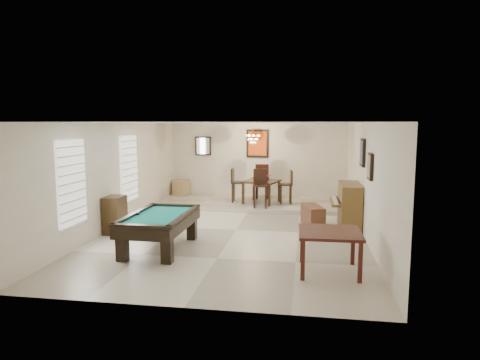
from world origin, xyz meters
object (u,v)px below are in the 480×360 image
(dining_chair_south, at_px, (260,189))
(dining_chair_west, at_px, (238,185))
(dining_chair_east, at_px, (286,187))
(chandelier, at_px, (253,136))
(upright_piano, at_px, (344,206))
(flower_vase, at_px, (261,173))
(dining_table, at_px, (261,190))
(pool_table, at_px, (160,232))
(square_table, at_px, (329,252))
(dining_chair_north, at_px, (262,181))
(piano_bench, at_px, (313,216))
(corner_bench, at_px, (181,187))
(apothecary_chest, at_px, (115,215))

(dining_chair_south, relative_size, dining_chair_west, 1.06)
(dining_chair_east, bearing_deg, chandelier, -105.05)
(upright_piano, distance_m, chandelier, 4.01)
(dining_chair_east, bearing_deg, flower_vase, -95.54)
(dining_chair_west, bearing_deg, dining_chair_south, -136.02)
(dining_table, distance_m, dining_chair_east, 0.76)
(pool_table, height_order, square_table, square_table)
(dining_chair_south, height_order, dining_chair_north, dining_chair_north)
(upright_piano, height_order, dining_chair_east, dining_chair_east)
(piano_bench, xyz_separation_m, dining_chair_south, (-1.51, 1.63, 0.42))
(piano_bench, relative_size, dining_chair_west, 0.90)
(square_table, distance_m, dining_chair_north, 6.77)
(flower_vase, distance_m, dining_chair_north, 0.88)
(pool_table, xyz_separation_m, dining_chair_south, (1.63, 4.11, 0.33))
(chandelier, bearing_deg, upright_piano, -44.48)
(corner_bench, bearing_deg, pool_table, -77.43)
(piano_bench, relative_size, dining_chair_east, 0.93)
(dining_chair_north, xyz_separation_m, dining_chair_west, (-0.68, -0.76, -0.04))
(dining_table, height_order, dining_chair_west, dining_chair_west)
(dining_table, distance_m, corner_bench, 3.14)
(upright_piano, height_order, apothecary_chest, upright_piano)
(corner_bench, xyz_separation_m, chandelier, (2.63, -0.97, 1.83))
(dining_chair_west, bearing_deg, chandelier, -74.95)
(corner_bench, bearing_deg, upright_piano, -34.03)
(corner_bench, bearing_deg, dining_chair_east, -16.92)
(flower_vase, bearing_deg, upright_piano, -45.93)
(chandelier, bearing_deg, piano_bench, -53.99)
(dining_table, xyz_separation_m, dining_chair_south, (0.05, -0.75, 0.15))
(corner_bench, bearing_deg, piano_bench, -38.15)
(flower_vase, bearing_deg, dining_chair_east, 1.72)
(upright_piano, distance_m, dining_table, 3.33)
(chandelier, bearing_deg, dining_table, -29.83)
(dining_chair_south, relative_size, dining_chair_east, 1.10)
(upright_piano, xyz_separation_m, piano_bench, (-0.76, 0.02, -0.29))
(square_table, height_order, chandelier, chandelier)
(square_table, xyz_separation_m, dining_chair_east, (-1.04, 5.74, 0.27))
(dining_table, bearing_deg, corner_bench, 158.65)
(dining_chair_south, bearing_deg, dining_table, 87.89)
(corner_bench, distance_m, chandelier, 3.35)
(square_table, relative_size, corner_bench, 1.92)
(apothecary_chest, xyz_separation_m, dining_table, (3.07, 3.78, 0.09))
(pool_table, xyz_separation_m, square_table, (3.38, -0.86, 0.01))
(flower_vase, bearing_deg, corner_bench, 158.65)
(piano_bench, bearing_deg, pool_table, -141.62)
(apothecary_chest, xyz_separation_m, corner_bench, (0.15, 4.92, -0.07))
(flower_vase, height_order, chandelier, chandelier)
(upright_piano, relative_size, dining_chair_west, 1.25)
(pool_table, distance_m, dining_chair_south, 4.44)
(piano_bench, relative_size, apothecary_chest, 1.08)
(upright_piano, bearing_deg, dining_chair_north, 126.61)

